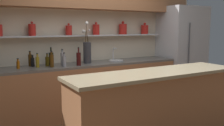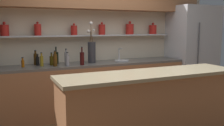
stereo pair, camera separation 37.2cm
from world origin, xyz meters
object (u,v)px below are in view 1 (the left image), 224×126
object	(u,v)px
bottle_wine_6	(51,58)
bottle_oil_5	(37,62)
bottle_spirit_2	(62,59)
bottle_spirit_9	(30,60)
sink_fixture	(116,60)
bottle_sauce_7	(18,64)
bottle_spirit_0	(64,61)
bottle_wine_4	(79,59)
bottle_oil_1	(47,61)
bottle_sauce_3	(33,62)
bottle_spirit_8	(52,60)
refrigerator	(182,53)
flower_vase	(87,51)

from	to	relation	value
bottle_wine_6	bottle_oil_5	bearing A→B (deg)	-147.14
bottle_spirit_2	bottle_spirit_9	distance (m)	0.53
sink_fixture	bottle_sauce_7	size ratio (longest dim) A/B	1.72
bottle_spirit_0	bottle_wine_6	bearing A→B (deg)	110.69
bottle_wine_4	bottle_oil_5	distance (m)	0.67
bottle_oil_1	bottle_spirit_9	size ratio (longest dim) A/B	0.86
sink_fixture	bottle_sauce_3	size ratio (longest dim) A/B	1.44
bottle_spirit_0	bottle_sauce_7	xyz separation A→B (m)	(-0.69, 0.16, -0.03)
bottle_spirit_0	bottle_oil_1	bearing A→B (deg)	139.63
bottle_spirit_8	bottle_spirit_2	bearing A→B (deg)	19.20
bottle_wine_4	bottle_spirit_9	world-z (taller)	bottle_wine_4
bottle_spirit_8	bottle_wine_6	bearing A→B (deg)	75.13
bottle_sauce_3	bottle_spirit_8	size ratio (longest dim) A/B	0.74
refrigerator	bottle_wine_6	size ratio (longest dim) A/B	6.64
bottle_spirit_0	bottle_wine_6	size ratio (longest dim) A/B	0.77
bottle_oil_1	refrigerator	bearing A→B (deg)	-1.36
bottle_spirit_2	bottle_wine_4	size ratio (longest dim) A/B	0.90
bottle_sauce_3	bottle_wine_6	bearing A→B (deg)	8.82
bottle_spirit_0	bottle_sauce_3	distance (m)	0.52
bottle_spirit_8	bottle_spirit_9	size ratio (longest dim) A/B	1.03
bottle_spirit_2	bottle_wine_4	bearing A→B (deg)	-26.31
bottle_spirit_8	bottle_oil_1	bearing A→B (deg)	102.41
bottle_wine_4	bottle_wine_6	bearing A→B (deg)	139.08
bottle_sauce_3	bottle_sauce_7	xyz separation A→B (m)	(-0.25, -0.11, -0.01)
sink_fixture	bottle_spirit_8	bearing A→B (deg)	-174.43
bottle_spirit_9	sink_fixture	bearing A→B (deg)	-6.20
bottle_sauce_3	bottle_spirit_8	xyz separation A→B (m)	(0.25, -0.23, 0.03)
refrigerator	bottle_sauce_3	bearing A→B (deg)	177.34
bottle_sauce_7	bottle_spirit_8	world-z (taller)	bottle_spirit_8
bottle_spirit_2	bottle_sauce_3	bearing A→B (deg)	161.29
bottle_sauce_3	bottle_spirit_0	bearing A→B (deg)	-31.35
flower_vase	bottle_sauce_3	world-z (taller)	flower_vase
bottle_oil_1	bottle_spirit_8	world-z (taller)	bottle_spirit_8
bottle_wine_4	refrigerator	bearing A→B (deg)	2.83
bottle_sauce_7	bottle_spirit_8	xyz separation A→B (m)	(0.50, -0.11, 0.04)
bottle_wine_6	bottle_spirit_9	xyz separation A→B (m)	(-0.35, 0.02, -0.00)
bottle_oil_1	bottle_spirit_8	bearing A→B (deg)	-77.59
refrigerator	bottle_sauce_3	distance (m)	3.22
bottle_spirit_0	bottle_spirit_2	size ratio (longest dim) A/B	0.83
sink_fixture	bottle_spirit_0	distance (m)	1.10
bottle_spirit_2	bottle_wine_4	distance (m)	0.27
bottle_oil_5	bottle_wine_6	world-z (taller)	bottle_wine_6
bottle_sauce_7	bottle_spirit_8	distance (m)	0.51
bottle_sauce_3	bottle_wine_6	xyz separation A→B (m)	(0.32, 0.05, 0.03)
bottle_spirit_8	bottle_oil_5	bearing A→B (deg)	154.75
bottle_oil_5	bottle_oil_1	bearing A→B (deg)	16.48
bottle_spirit_0	bottle_oil_5	bearing A→B (deg)	160.40
bottle_spirit_0	bottle_spirit_2	world-z (taller)	bottle_spirit_2
bottle_spirit_2	bottle_sauce_3	xyz separation A→B (m)	(-0.45, 0.15, -0.04)
bottle_sauce_3	bottle_oil_5	world-z (taller)	bottle_oil_5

